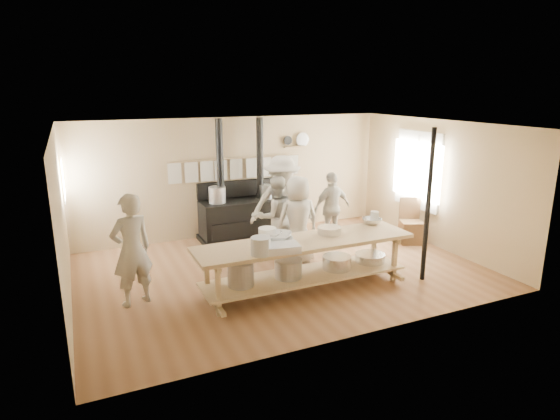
{
  "coord_description": "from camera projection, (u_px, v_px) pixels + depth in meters",
  "views": [
    {
      "loc": [
        -3.27,
        -7.2,
        3.22
      ],
      "look_at": [
        0.05,
        0.2,
        1.08
      ],
      "focal_mm": 30.0,
      "sensor_mm": 36.0,
      "label": 1
    }
  ],
  "objects": [
    {
      "name": "left_opening",
      "position": [
        63.0,
        179.0,
        8.46
      ],
      "size": [
        0.0,
        0.9,
        0.9
      ],
      "color": "white",
      "rests_on": "ground"
    },
    {
      "name": "bowl_steel_b",
      "position": [
        372.0,
        221.0,
        8.33
      ],
      "size": [
        0.46,
        0.46,
        0.11
      ],
      "primitive_type": "imported",
      "rotation": [
        0.0,
        0.0,
        3.67
      ],
      "color": "silver",
      "rests_on": "prep_table"
    },
    {
      "name": "cook_right",
      "position": [
        332.0,
        208.0,
        9.86
      ],
      "size": [
        0.92,
        0.46,
        1.51
      ],
      "primitive_type": "imported",
      "rotation": [
        0.0,
        0.0,
        3.24
      ],
      "color": "#B5AFA0",
      "rests_on": "ground"
    },
    {
      "name": "cook_center",
      "position": [
        298.0,
        220.0,
        8.66
      ],
      "size": [
        0.85,
        0.59,
        1.66
      ],
      "primitive_type": "imported",
      "rotation": [
        0.0,
        0.0,
        3.07
      ],
      "color": "#B5AFA0",
      "rests_on": "ground"
    },
    {
      "name": "window_right",
      "position": [
        418.0,
        170.0,
        9.99
      ],
      "size": [
        0.09,
        1.5,
        1.65
      ],
      "color": "beige",
      "rests_on": "ground"
    },
    {
      "name": "mixing_bowl_large",
      "position": [
        329.0,
        230.0,
        7.76
      ],
      "size": [
        0.43,
        0.43,
        0.13
      ],
      "primitive_type": "cylinder",
      "rotation": [
        0.0,
        0.0,
        -0.08
      ],
      "color": "silver",
      "rests_on": "prep_table"
    },
    {
      "name": "bowl_white_a",
      "position": [
        280.0,
        241.0,
        7.27
      ],
      "size": [
        0.55,
        0.55,
        0.1
      ],
      "primitive_type": "imported",
      "rotation": [
        0.0,
        0.0,
        -0.38
      ],
      "color": "white",
      "rests_on": "prep_table"
    },
    {
      "name": "pitcher",
      "position": [
        374.0,
        218.0,
        8.33
      ],
      "size": [
        0.19,
        0.19,
        0.23
      ],
      "primitive_type": "cylinder",
      "rotation": [
        0.0,
        0.0,
        0.38
      ],
      "color": "white",
      "rests_on": "prep_table"
    },
    {
      "name": "prep_table",
      "position": [
        305.0,
        260.0,
        7.54
      ],
      "size": [
        3.6,
        0.9,
        0.85
      ],
      "color": "tan",
      "rests_on": "ground"
    },
    {
      "name": "support_post",
      "position": [
        428.0,
        206.0,
        7.76
      ],
      "size": [
        0.08,
        0.08,
        2.6
      ],
      "primitive_type": "cylinder",
      "color": "black",
      "rests_on": "ground"
    },
    {
      "name": "bucket_galv",
      "position": [
        261.0,
        246.0,
        6.78
      ],
      "size": [
        0.38,
        0.38,
        0.27
      ],
      "primitive_type": "cylinder",
      "rotation": [
        0.0,
        0.0,
        -0.39
      ],
      "color": "gray",
      "rests_on": "prep_table"
    },
    {
      "name": "ground",
      "position": [
        282.0,
        270.0,
        8.47
      ],
      "size": [
        7.0,
        7.0,
        0.0
      ],
      "primitive_type": "plane",
      "color": "brown",
      "rests_on": "ground"
    },
    {
      "name": "cook_by_window",
      "position": [
        282.0,
        205.0,
        9.22
      ],
      "size": [
        1.41,
        1.06,
        1.94
      ],
      "primitive_type": "imported",
      "rotation": [
        0.0,
        0.0,
        -0.3
      ],
      "color": "#B5AFA0",
      "rests_on": "ground"
    },
    {
      "name": "cook_far_left",
      "position": [
        132.0,
        250.0,
        6.96
      ],
      "size": [
        0.73,
        0.59,
        1.73
      ],
      "primitive_type": "imported",
      "rotation": [
        0.0,
        0.0,
        3.46
      ],
      "color": "#B5AFA0",
      "rests_on": "ground"
    },
    {
      "name": "bowl_white_b",
      "position": [
        277.0,
        237.0,
        7.45
      ],
      "size": [
        0.66,
        0.66,
        0.12
      ],
      "primitive_type": "imported",
      "rotation": [
        0.0,
        0.0,
        2.52
      ],
      "color": "white",
      "rests_on": "prep_table"
    },
    {
      "name": "deep_bowl_enamel",
      "position": [
        267.0,
        233.0,
        7.52
      ],
      "size": [
        0.32,
        0.32,
        0.18
      ],
      "primitive_type": "cylinder",
      "rotation": [
        0.0,
        0.0,
        -0.12
      ],
      "color": "white",
      "rests_on": "prep_table"
    },
    {
      "name": "towel_rail",
      "position": [
        237.0,
        166.0,
        10.19
      ],
      "size": [
        3.0,
        0.04,
        0.47
      ],
      "color": "tan",
      "rests_on": "ground"
    },
    {
      "name": "stove",
      "position": [
        242.0,
        215.0,
        10.2
      ],
      "size": [
        1.9,
        0.75,
        2.6
      ],
      "color": "black",
      "rests_on": "ground"
    },
    {
      "name": "chair",
      "position": [
        411.0,
        230.0,
        9.94
      ],
      "size": [
        0.58,
        0.58,
        0.95
      ],
      "rotation": [
        0.0,
        0.0,
        -0.42
      ],
      "color": "brown",
      "rests_on": "ground"
    },
    {
      "name": "cook_left",
      "position": [
        276.0,
        217.0,
        9.03
      ],
      "size": [
        0.78,
        0.61,
        1.59
      ],
      "primitive_type": "imported",
      "rotation": [
        0.0,
        0.0,
        3.13
      ],
      "color": "#B5AFA0",
      "rests_on": "ground"
    },
    {
      "name": "room_shell",
      "position": [
        282.0,
        183.0,
        8.05
      ],
      "size": [
        7.0,
        7.0,
        7.0
      ],
      "color": "tan",
      "rests_on": "ground"
    },
    {
      "name": "bowl_steel_a",
      "position": [
        272.0,
        235.0,
        7.56
      ],
      "size": [
        0.47,
        0.47,
        0.11
      ],
      "primitive_type": "imported",
      "rotation": [
        0.0,
        0.0,
        0.62
      ],
      "color": "silver",
      "rests_on": "prep_table"
    },
    {
      "name": "roasting_pan",
      "position": [
        282.0,
        248.0,
        6.93
      ],
      "size": [
        0.56,
        0.42,
        0.11
      ],
      "primitive_type": "cube",
      "rotation": [
        0.0,
        0.0,
        -0.16
      ],
      "color": "#B2B2B7",
      "rests_on": "prep_table"
    },
    {
      "name": "back_wall_shelf",
      "position": [
        296.0,
        142.0,
        10.68
      ],
      "size": [
        0.63,
        0.14,
        0.32
      ],
      "color": "tan",
      "rests_on": "ground"
    }
  ]
}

